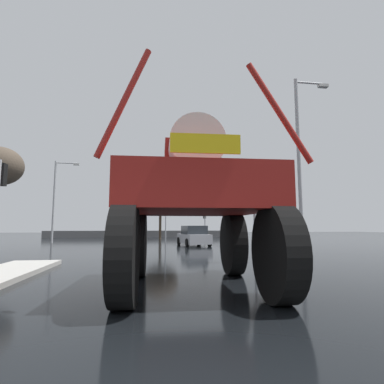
# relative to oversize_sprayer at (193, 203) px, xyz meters

# --- Properties ---
(ground_plane) EXTENTS (120.00, 120.00, 0.00)m
(ground_plane) POSITION_rel_oversize_sprayer_xyz_m (-1.14, 12.73, -2.03)
(ground_plane) COLOR black
(oversize_sprayer) EXTENTS (4.20, 5.55, 4.83)m
(oversize_sprayer) POSITION_rel_oversize_sprayer_xyz_m (0.00, 0.00, 0.00)
(oversize_sprayer) COLOR black
(oversize_sprayer) RESTS_ON ground
(sedan_ahead) EXTENTS (2.28, 4.28, 1.52)m
(sedan_ahead) POSITION_rel_oversize_sprayer_xyz_m (2.43, 15.80, -1.32)
(sedan_ahead) COLOR #B7B7BF
(sedan_ahead) RESTS_ON ground
(traffic_signal_near_left) EXTENTS (0.24, 0.54, 3.89)m
(traffic_signal_near_left) POSITION_rel_oversize_sprayer_xyz_m (-6.50, 4.56, 0.81)
(traffic_signal_near_left) COLOR #A8AAAF
(traffic_signal_near_left) RESTS_ON ground
(traffic_signal_near_right) EXTENTS (0.24, 0.54, 3.91)m
(traffic_signal_near_right) POSITION_rel_oversize_sprayer_xyz_m (3.21, 4.56, 0.83)
(traffic_signal_near_right) COLOR #A8AAAF
(traffic_signal_near_right) RESTS_ON ground
(traffic_signal_far_left) EXTENTS (0.24, 0.55, 3.65)m
(traffic_signal_far_left) POSITION_rel_oversize_sprayer_xyz_m (0.68, 22.86, 0.63)
(traffic_signal_far_left) COLOR #A8AAAF
(traffic_signal_far_left) RESTS_ON ground
(traffic_signal_far_right) EXTENTS (0.24, 0.55, 3.21)m
(traffic_signal_far_right) POSITION_rel_oversize_sprayer_xyz_m (4.65, 22.87, 0.31)
(traffic_signal_far_right) COLOR #A8AAAF
(traffic_signal_far_right) RESTS_ON ground
(streetlight_near_right) EXTENTS (1.84, 0.24, 8.90)m
(streetlight_near_right) POSITION_rel_oversize_sprayer_xyz_m (6.35, 6.25, 2.87)
(streetlight_near_right) COLOR #A8AAAF
(streetlight_near_right) RESTS_ON ground
(streetlight_far_left) EXTENTS (2.15, 0.24, 7.41)m
(streetlight_far_left) POSITION_rel_oversize_sprayer_xyz_m (-9.30, 21.13, 2.14)
(streetlight_far_left) COLOR #A8AAAF
(streetlight_far_left) RESTS_ON ground
(bare_tree_right) EXTENTS (2.53, 2.53, 6.04)m
(bare_tree_right) POSITION_rel_oversize_sprayer_xyz_m (7.38, 13.76, 2.79)
(bare_tree_right) COLOR #473828
(bare_tree_right) RESTS_ON ground
(bare_tree_far_center) EXTENTS (4.31, 4.31, 6.66)m
(bare_tree_far_center) POSITION_rel_oversize_sprayer_xyz_m (0.36, 28.20, 2.78)
(bare_tree_far_center) COLOR #473828
(bare_tree_far_center) RESTS_ON ground
(roadside_barrier) EXTENTS (27.23, 0.24, 0.90)m
(roadside_barrier) POSITION_rel_oversize_sprayer_xyz_m (-1.14, 34.71, -1.58)
(roadside_barrier) COLOR #59595B
(roadside_barrier) RESTS_ON ground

